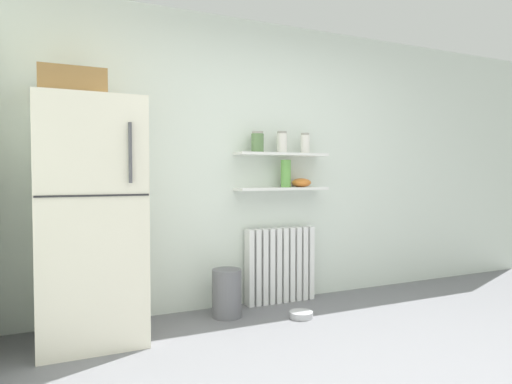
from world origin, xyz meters
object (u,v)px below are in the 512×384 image
refrigerator (89,215)px  storage_jar_0 (257,142)px  vase (286,174)px  shelf_bowl (301,183)px  storage_jar_2 (305,143)px  storage_jar_1 (282,142)px  trash_bin (227,293)px  pet_food_bowl (301,314)px  radiator (280,265)px

refrigerator → storage_jar_0: bearing=9.5°
vase → shelf_bowl: bearing=0.0°
storage_jar_2 → shelf_bowl: (-0.04, 0.00, -0.37)m
storage_jar_0 → storage_jar_1: size_ratio=0.95×
storage_jar_1 → storage_jar_2: size_ratio=1.03×
storage_jar_1 → vase: size_ratio=0.78×
storage_jar_2 → trash_bin: size_ratio=0.48×
refrigerator → trash_bin: 1.29m
pet_food_bowl → storage_jar_1: bearing=83.1°
refrigerator → radiator: size_ratio=2.73×
radiator → trash_bin: (-0.61, -0.20, -0.15)m
radiator → pet_food_bowl: (-0.05, -0.48, -0.32)m
radiator → storage_jar_1: bearing=-90.0°
refrigerator → radiator: 1.80m
storage_jar_0 → storage_jar_2: 0.50m
trash_bin → pet_food_bowl: bearing=-26.7°
refrigerator → storage_jar_2: refrigerator is taller
trash_bin → storage_jar_1: bearing=15.7°
radiator → vase: size_ratio=2.75×
refrigerator → vase: 1.78m
vase → pet_food_bowl: bearing=-102.0°
vase → shelf_bowl: 0.19m
pet_food_bowl → shelf_bowl: bearing=59.9°
storage_jar_0 → storage_jar_1: storage_jar_1 is taller
vase → shelf_bowl: (0.17, 0.00, -0.09)m
radiator → storage_jar_0: (-0.25, -0.03, 1.14)m
radiator → trash_bin: 0.66m
storage_jar_0 → pet_food_bowl: bearing=-66.8°
storage_jar_2 → trash_bin: bearing=-168.7°
storage_jar_1 → trash_bin: storage_jar_1 is taller
refrigerator → trash_bin: size_ratio=4.76×
shelf_bowl → trash_bin: 1.24m
radiator → vase: (0.04, -0.03, 0.85)m
shelf_bowl → storage_jar_0: bearing=180.0°
storage_jar_0 → storage_jar_2: bearing=-0.0°
vase → refrigerator: bearing=-172.1°
refrigerator → storage_jar_2: bearing=7.1°
refrigerator → trash_bin: refrigerator is taller
storage_jar_1 → shelf_bowl: size_ratio=1.07×
vase → trash_bin: vase is taller
storage_jar_1 → pet_food_bowl: 1.54m
vase → radiator: bearing=144.3°
storage_jar_2 → vase: 0.35m
storage_jar_0 → storage_jar_2: storage_jar_2 is taller
shelf_bowl → refrigerator: bearing=-172.7°
vase → storage_jar_2: bearing=0.0°
shelf_bowl → trash_bin: size_ratio=0.46×
storage_jar_1 → vase: (0.04, 0.00, -0.29)m
radiator → vase: 0.86m
shelf_bowl → radiator: bearing=171.8°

